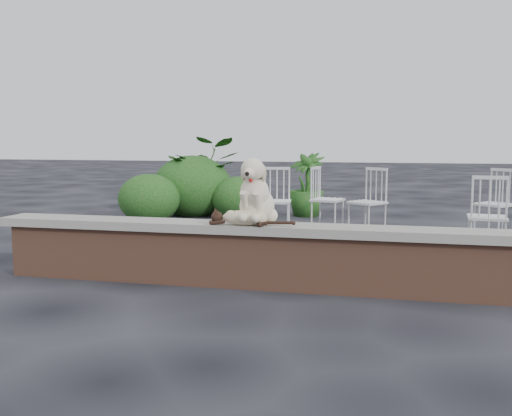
% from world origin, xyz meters
% --- Properties ---
extents(ground, '(60.00, 60.00, 0.00)m').
position_xyz_m(ground, '(0.00, 0.00, 0.00)').
color(ground, black).
rests_on(ground, ground).
extents(brick_wall, '(6.00, 0.30, 0.50)m').
position_xyz_m(brick_wall, '(0.00, 0.00, 0.25)').
color(brick_wall, brown).
rests_on(brick_wall, ground).
extents(capstone, '(6.20, 0.40, 0.08)m').
position_xyz_m(capstone, '(0.00, 0.00, 0.54)').
color(capstone, slate).
rests_on(capstone, brick_wall).
extents(dog, '(0.43, 0.55, 0.61)m').
position_xyz_m(dog, '(-0.57, 0.03, 0.88)').
color(dog, beige).
rests_on(dog, capstone).
extents(cat, '(0.91, 0.27, 0.15)m').
position_xyz_m(cat, '(-0.65, -0.12, 0.66)').
color(cat, tan).
rests_on(cat, capstone).
extents(chair_c, '(0.59, 0.59, 0.94)m').
position_xyz_m(chair_c, '(1.67, 1.99, 0.47)').
color(chair_c, white).
rests_on(chair_c, ground).
extents(chair_a, '(0.63, 0.63, 0.94)m').
position_xyz_m(chair_a, '(-1.03, 3.11, 0.47)').
color(chair_a, white).
rests_on(chair_a, ground).
extents(chair_d, '(0.79, 0.79, 0.94)m').
position_xyz_m(chair_d, '(1.97, 3.45, 0.47)').
color(chair_d, white).
rests_on(chair_d, ground).
extents(chair_b, '(0.78, 0.78, 0.94)m').
position_xyz_m(chair_b, '(0.25, 3.29, 0.47)').
color(chair_b, white).
rests_on(chair_b, ground).
extents(chair_e, '(0.67, 0.67, 0.94)m').
position_xyz_m(chair_e, '(-0.34, 3.52, 0.47)').
color(chair_e, white).
rests_on(chair_e, ground).
extents(potted_plant_a, '(1.52, 1.41, 1.39)m').
position_xyz_m(potted_plant_a, '(-2.72, 4.89, 0.69)').
color(potted_plant_a, '#124216').
rests_on(potted_plant_a, ground).
extents(potted_plant_b, '(0.80, 0.80, 1.11)m').
position_xyz_m(potted_plant_b, '(-0.89, 5.06, 0.55)').
color(potted_plant_b, '#124216').
rests_on(potted_plant_b, ground).
extents(shrubbery, '(2.35, 1.98, 1.12)m').
position_xyz_m(shrubbery, '(-2.83, 4.50, 0.44)').
color(shrubbery, '#124216').
rests_on(shrubbery, ground).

